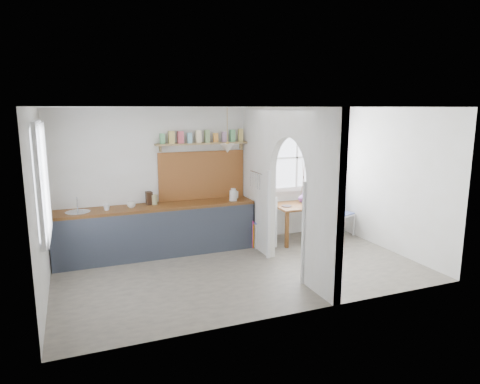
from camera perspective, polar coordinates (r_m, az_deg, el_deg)
name	(u,v)px	position (r m, az deg, el deg)	size (l,w,h in m)	color
floor	(244,271)	(7.03, 0.47, -10.45)	(5.80, 3.20, 0.01)	gray
ceiling	(244,107)	(6.54, 0.51, 11.25)	(5.80, 3.20, 0.01)	white
walls	(244,192)	(6.67, 0.49, 0.00)	(5.81, 3.21, 2.60)	white
partition	(282,179)	(6.98, 5.65, 1.71)	(0.12, 3.20, 2.60)	white
kitchen_window	(40,181)	(6.15, -25.15, 1.31)	(0.10, 1.16, 1.50)	white
nook_window	(297,158)	(8.79, 7.59, 4.57)	(1.76, 0.10, 1.30)	white
counter	(157,230)	(7.80, -10.99, -4.93)	(3.50, 0.60, 0.90)	brown
sink	(78,213)	(7.55, -20.81, -2.59)	(0.40, 0.40, 0.02)	#B6BCC8
backsplash	(202,175)	(8.06, -5.09, 2.25)	(1.65, 0.03, 0.90)	#964822
shelf	(203,140)	(7.90, -4.99, 6.90)	(1.75, 0.20, 0.21)	olive
pendant_lamp	(227,148)	(7.70, -1.70, 5.85)	(0.26, 0.26, 0.16)	white
utensil_rail	(256,172)	(7.69, 2.18, 2.62)	(0.02, 0.02, 0.50)	#B6BCC8
dining_table	(303,222)	(8.59, 8.38, -3.98)	(1.17, 0.78, 0.73)	brown
chair_left	(262,221)	(8.17, 3.01, -3.82)	(0.44, 0.44, 0.97)	silver
chair_right	(341,213)	(9.03, 13.30, -2.76)	(0.43, 0.43, 0.93)	silver
kettle	(233,195)	(7.92, -0.91, -0.35)	(0.19, 0.15, 0.23)	silver
mug_a	(107,207)	(7.52, -17.36, -1.92)	(0.12, 0.12, 0.11)	silver
mug_b	(131,205)	(7.58, -14.28, -1.65)	(0.14, 0.14, 0.11)	silver
knife_block	(149,198)	(7.76, -12.02, -0.81)	(0.10, 0.15, 0.23)	black
jar	(154,200)	(7.74, -11.37, -1.02)	(0.11, 0.11, 0.18)	#99925F
towel_magenta	(253,235)	(7.99, 1.74, -5.69)	(0.02, 0.03, 0.52)	#D13586
towel_orange	(253,236)	(7.98, 1.81, -5.91)	(0.02, 0.03, 0.45)	orange
bowl	(318,202)	(8.59, 10.42, -1.26)	(0.33, 0.33, 0.08)	silver
table_cup	(304,204)	(8.29, 8.55, -1.65)	(0.09, 0.09, 0.08)	#4C7150
plate	(287,206)	(8.26, 6.22, -1.87)	(0.19, 0.19, 0.02)	#332826
vase	(303,197)	(8.66, 8.37, -0.71)	(0.19, 0.19, 0.20)	#6B3E84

